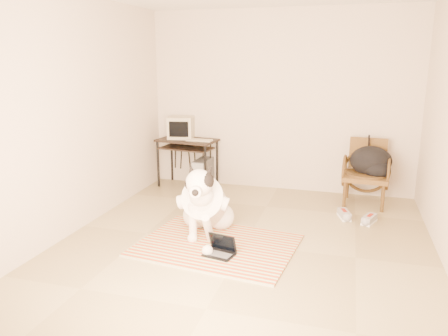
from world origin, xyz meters
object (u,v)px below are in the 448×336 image
at_px(laptop, 221,249).
at_px(backpack, 372,162).
at_px(rattan_chair, 366,172).
at_px(dog, 205,204).
at_px(computer_desk, 187,146).
at_px(crt_monitor, 181,128).
at_px(pc_tower, 203,173).

xyz_separation_m(laptop, backpack, (1.52, 2.15, 0.53)).
relative_size(rattan_chair, backpack, 1.61).
xyz_separation_m(rattan_chair, backpack, (0.07, -0.03, 0.15)).
bearing_deg(rattan_chair, laptop, -123.69).
distance_m(dog, laptop, 0.66).
bearing_deg(backpack, dog, -138.19).
xyz_separation_m(dog, backpack, (1.85, 1.65, 0.24)).
bearing_deg(computer_desk, backpack, -2.97).
relative_size(laptop, backpack, 0.61).
distance_m(rattan_chair, backpack, 0.17).
distance_m(crt_monitor, backpack, 2.90).
bearing_deg(backpack, rattan_chair, 153.30).
xyz_separation_m(dog, pc_tower, (-0.65, 1.84, -0.15)).
bearing_deg(laptop, crt_monitor, 119.65).
bearing_deg(pc_tower, computer_desk, -168.81).
height_order(dog, crt_monitor, crt_monitor).
xyz_separation_m(computer_desk, pc_tower, (0.24, 0.05, -0.43)).
height_order(crt_monitor, rattan_chair, crt_monitor).
xyz_separation_m(computer_desk, backpack, (2.75, -0.14, -0.05)).
bearing_deg(rattan_chair, pc_tower, 176.30).
bearing_deg(crt_monitor, backpack, -4.49).
distance_m(laptop, backpack, 2.69).
bearing_deg(dog, pc_tower, 109.49).
xyz_separation_m(dog, computer_desk, (-0.90, 1.80, 0.28)).
bearing_deg(rattan_chair, dog, -136.58).
height_order(dog, backpack, dog).
distance_m(dog, crt_monitor, 2.21).
bearing_deg(crt_monitor, computer_desk, -33.17).
xyz_separation_m(dog, rattan_chair, (1.78, 1.69, 0.09)).
distance_m(pc_tower, rattan_chair, 2.45).
height_order(laptop, rattan_chair, rattan_chair).
distance_m(computer_desk, rattan_chair, 2.69).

